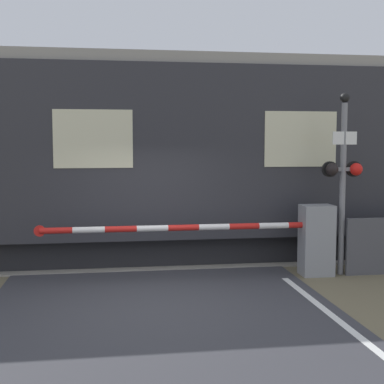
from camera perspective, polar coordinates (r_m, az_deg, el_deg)
name	(u,v)px	position (r m, az deg, el deg)	size (l,w,h in m)	color
ground_plane	(159,301)	(8.76, -3.49, -11.50)	(80.00, 80.00, 0.00)	#6B6047
track_bed	(146,254)	(12.20, -4.92, -6.60)	(36.00, 3.20, 0.13)	gray
train	(96,157)	(11.94, -10.20, 3.65)	(15.02, 3.05, 4.32)	black
crossing_barrier	(297,238)	(10.37, 11.16, -4.86)	(5.53, 0.44, 1.35)	gray
signal_post	(343,173)	(10.53, 15.82, 1.98)	(0.78, 0.26, 3.46)	gray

